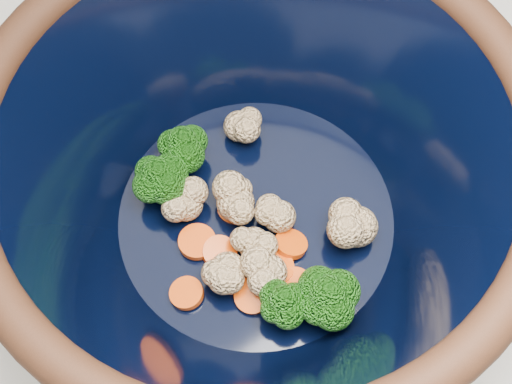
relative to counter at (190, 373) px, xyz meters
The scene contains 3 objects.
counter is the anchor object (origin of this frame).
mixing_bowl 0.56m from the counter, 31.42° to the right, with size 0.48×0.48×0.18m.
vegetable_pile 0.52m from the counter, 43.66° to the right, with size 0.17×0.21×0.05m.
Camera 1 is at (-0.07, -0.25, 1.46)m, focal length 50.00 mm.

